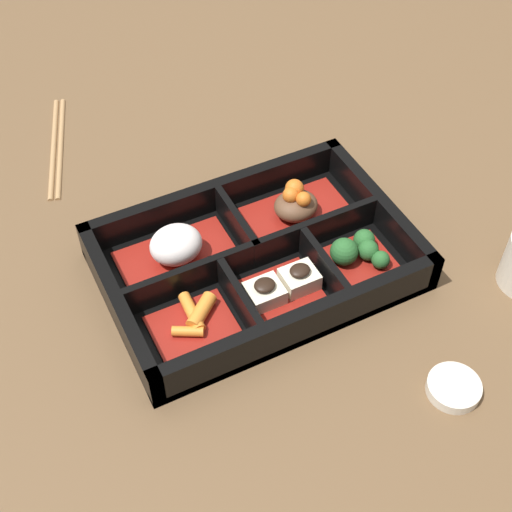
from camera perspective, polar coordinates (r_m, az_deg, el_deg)
The scene contains 10 objects.
ground_plane at distance 0.79m, azimuth 0.00°, elevation -1.20°, with size 3.00×3.00×0.00m, color brown.
bento_base at distance 0.79m, azimuth 0.00°, elevation -0.97°, with size 0.33×0.22×0.01m.
bento_rim at distance 0.77m, azimuth 0.11°, elevation -0.17°, with size 0.33×0.22×0.05m.
bowl_rice at distance 0.78m, azimuth -6.38°, elevation 0.57°, with size 0.13×0.08×0.05m.
bowl_stew at distance 0.82m, azimuth 3.19°, elevation 3.90°, with size 0.13×0.08×0.05m.
bowl_carrots at distance 0.73m, azimuth -4.95°, elevation -5.35°, with size 0.08×0.07×0.02m.
bowl_tofu at distance 0.75m, azimuth 2.10°, elevation -2.56°, with size 0.08×0.07×0.03m.
bowl_greens at distance 0.78m, azimuth 8.03°, elevation 0.20°, with size 0.07×0.07×0.04m.
chopsticks at distance 0.98m, azimuth -15.66°, elevation 8.52°, with size 0.08×0.20×0.01m.
sauce_dish at distance 0.72m, azimuth 15.54°, elevation -10.11°, with size 0.05×0.05×0.01m.
Camera 1 is at (-0.23, -0.46, 0.60)m, focal length 50.00 mm.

